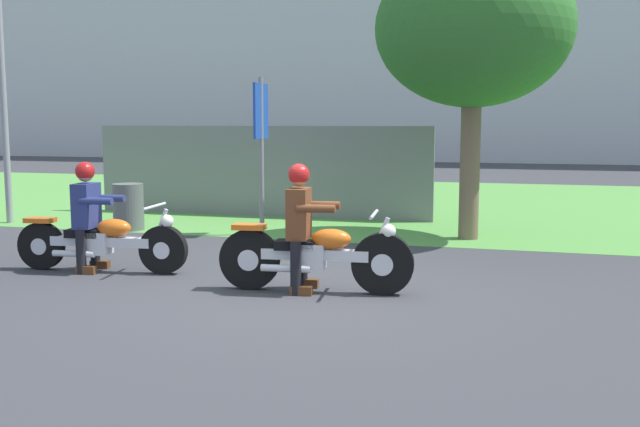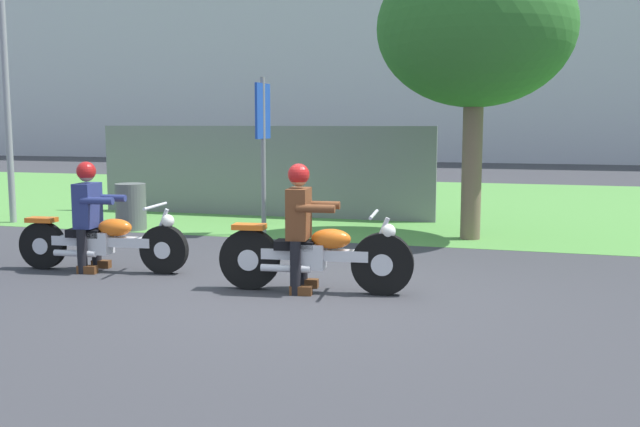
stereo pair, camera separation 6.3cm
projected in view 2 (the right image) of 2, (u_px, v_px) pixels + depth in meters
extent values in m
plane|color=#38383D|center=(307.00, 292.00, 7.91)|extent=(120.00, 120.00, 0.00)
cube|color=#549342|center=(425.00, 202.00, 16.75)|extent=(60.00, 12.00, 0.01)
cylinder|color=black|center=(382.00, 264.00, 7.73)|extent=(0.69, 0.19, 0.68)
cylinder|color=silver|center=(382.00, 264.00, 7.73)|extent=(0.25, 0.16, 0.24)
cylinder|color=black|center=(250.00, 259.00, 8.00)|extent=(0.69, 0.19, 0.68)
cylinder|color=silver|center=(250.00, 259.00, 8.00)|extent=(0.25, 0.16, 0.24)
cube|color=silver|center=(315.00, 254.00, 7.86)|extent=(1.20, 0.26, 0.12)
cube|color=silver|center=(310.00, 256.00, 7.87)|extent=(0.34, 0.27, 0.28)
ellipsoid|color=orange|center=(331.00, 239.00, 7.80)|extent=(0.46, 0.28, 0.22)
cube|color=black|center=(295.00, 245.00, 7.89)|extent=(0.46, 0.28, 0.10)
cube|color=orange|center=(249.00, 227.00, 7.96)|extent=(0.38, 0.24, 0.06)
cylinder|color=silver|center=(378.00, 241.00, 7.71)|extent=(0.26, 0.08, 0.53)
cylinder|color=silver|center=(374.00, 214.00, 7.68)|extent=(0.10, 0.66, 0.04)
sphere|color=white|center=(388.00, 231.00, 7.68)|extent=(0.16, 0.16, 0.16)
cylinder|color=silver|center=(286.00, 268.00, 7.79)|extent=(0.56, 0.14, 0.08)
cylinder|color=black|center=(302.00, 262.00, 8.08)|extent=(0.12, 0.12, 0.59)
cube|color=#593319|center=(308.00, 283.00, 8.10)|extent=(0.25, 0.12, 0.10)
cylinder|color=black|center=(295.00, 268.00, 7.73)|extent=(0.12, 0.12, 0.59)
cube|color=#593319|center=(301.00, 290.00, 7.75)|extent=(0.25, 0.12, 0.10)
cube|color=brown|center=(299.00, 214.00, 7.84)|extent=(0.26, 0.40, 0.56)
cylinder|color=brown|center=(321.00, 205.00, 7.95)|extent=(0.43, 0.13, 0.09)
cylinder|color=brown|center=(316.00, 209.00, 7.62)|extent=(0.43, 0.13, 0.09)
sphere|color=tan|center=(299.00, 177.00, 7.78)|extent=(0.20, 0.20, 0.20)
sphere|color=#B21919|center=(299.00, 174.00, 7.78)|extent=(0.24, 0.24, 0.24)
cylinder|color=black|center=(164.00, 250.00, 8.83)|extent=(0.61, 0.18, 0.60)
cylinder|color=silver|center=(164.00, 250.00, 8.83)|extent=(0.22, 0.16, 0.21)
cylinder|color=black|center=(43.00, 245.00, 9.13)|extent=(0.61, 0.18, 0.60)
cylinder|color=silver|center=(43.00, 245.00, 9.13)|extent=(0.22, 0.16, 0.21)
cube|color=silver|center=(102.00, 241.00, 8.97)|extent=(1.32, 0.27, 0.12)
cube|color=silver|center=(99.00, 243.00, 8.98)|extent=(0.34, 0.27, 0.28)
ellipsoid|color=orange|center=(115.00, 227.00, 8.91)|extent=(0.46, 0.28, 0.22)
cube|color=black|center=(86.00, 233.00, 9.00)|extent=(0.46, 0.28, 0.10)
cube|color=orange|center=(42.00, 220.00, 9.09)|extent=(0.38, 0.24, 0.06)
cylinder|color=silver|center=(160.00, 229.00, 8.81)|extent=(0.26, 0.08, 0.53)
cylinder|color=silver|center=(155.00, 206.00, 8.78)|extent=(0.10, 0.66, 0.04)
sphere|color=white|center=(168.00, 221.00, 8.77)|extent=(0.16, 0.16, 0.16)
cylinder|color=silver|center=(75.00, 253.00, 8.90)|extent=(0.56, 0.14, 0.08)
cylinder|color=black|center=(96.00, 247.00, 9.19)|extent=(0.12, 0.12, 0.55)
cube|color=#593319|center=(101.00, 264.00, 9.21)|extent=(0.25, 0.12, 0.10)
cylinder|color=black|center=(82.00, 252.00, 8.84)|extent=(0.12, 0.12, 0.55)
cube|color=#593319|center=(87.00, 270.00, 8.86)|extent=(0.25, 0.12, 0.10)
cube|color=navy|center=(88.00, 205.00, 8.94)|extent=(0.26, 0.40, 0.56)
cylinder|color=navy|center=(110.00, 198.00, 9.06)|extent=(0.43, 0.13, 0.09)
cylinder|color=navy|center=(97.00, 201.00, 8.73)|extent=(0.43, 0.13, 0.09)
sphere|color=tan|center=(86.00, 174.00, 8.89)|extent=(0.20, 0.20, 0.20)
sphere|color=#B21919|center=(86.00, 171.00, 8.89)|extent=(0.24, 0.24, 0.24)
cylinder|color=brown|center=(472.00, 169.00, 11.37)|extent=(0.32, 0.32, 2.25)
ellipsoid|color=#2D6B28|center=(475.00, 28.00, 11.09)|extent=(3.07, 3.07, 2.46)
cylinder|color=gray|center=(5.00, 73.00, 13.07)|extent=(0.12, 0.12, 5.52)
cylinder|color=#595E5B|center=(131.00, 207.00, 12.45)|extent=(0.53, 0.53, 0.81)
cylinder|color=gray|center=(263.00, 157.00, 11.77)|extent=(0.08, 0.08, 2.60)
cube|color=#1E47B2|center=(263.00, 111.00, 11.67)|extent=(0.04, 0.60, 0.90)
cube|color=slate|center=(261.00, 171.00, 14.27)|extent=(7.00, 0.06, 1.80)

